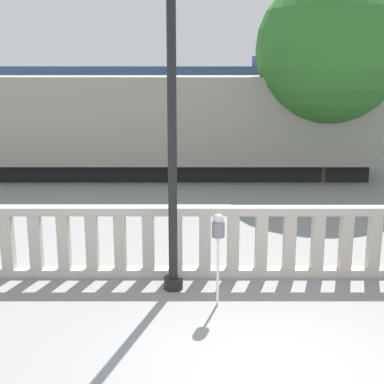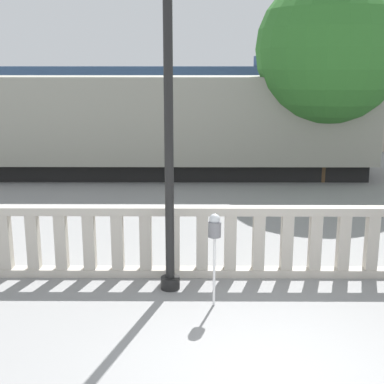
% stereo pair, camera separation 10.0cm
% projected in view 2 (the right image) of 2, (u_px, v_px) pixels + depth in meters
% --- Properties ---
extents(ground_plane, '(160.00, 160.00, 0.00)m').
position_uv_depth(ground_plane, '(267.00, 377.00, 6.37)').
color(ground_plane, gray).
extents(balustrade, '(17.77, 0.24, 1.26)m').
position_uv_depth(balustrade, '(244.00, 242.00, 9.30)').
color(balustrade, '#BCB5A8').
rests_on(balustrade, ground).
extents(lamppost, '(0.34, 0.34, 6.42)m').
position_uv_depth(lamppost, '(168.00, 76.00, 8.11)').
color(lamppost, black).
rests_on(lamppost, ground).
extents(parking_meter, '(0.19, 0.19, 1.47)m').
position_uv_depth(parking_meter, '(215.00, 231.00, 8.03)').
color(parking_meter, silver).
rests_on(parking_meter, ground).
extents(train_near, '(21.63, 3.19, 3.88)m').
position_uv_depth(train_near, '(50.00, 123.00, 17.85)').
color(train_near, black).
rests_on(train_near, ground).
extents(train_far, '(19.35, 2.96, 4.16)m').
position_uv_depth(train_far, '(145.00, 95.00, 31.92)').
color(train_far, black).
rests_on(train_far, ground).
extents(tree_left, '(4.50, 4.50, 6.34)m').
position_uv_depth(tree_left, '(330.00, 50.00, 16.15)').
color(tree_left, '#4C3823').
rests_on(tree_left, ground).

